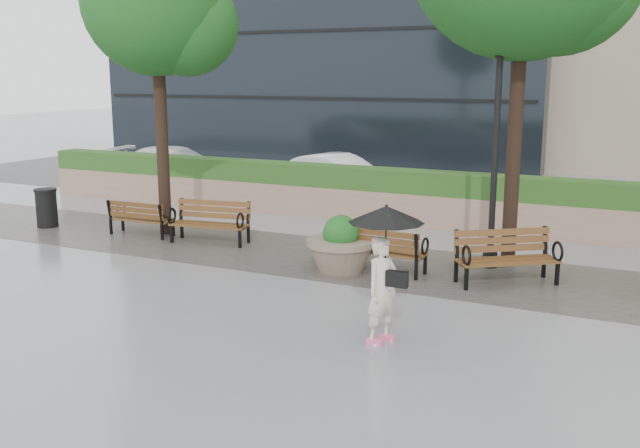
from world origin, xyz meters
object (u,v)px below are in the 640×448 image
at_px(bench_0, 142,225).
at_px(trash_bin, 47,209).
at_px(bench_3, 506,269).
at_px(car_left, 177,166).
at_px(lamppost, 494,173).
at_px(bench_1, 210,231).
at_px(car_right, 339,176).
at_px(planter_left, 341,250).
at_px(pedestrian, 384,261).
at_px(bench_2, 383,259).

xyz_separation_m(bench_0, trash_bin, (-2.70, -0.25, 0.21)).
bearing_deg(bench_3, trash_bin, 144.30).
bearing_deg(car_left, bench_3, -131.71).
bearing_deg(lamppost, bench_1, -173.86).
bearing_deg(car_right, car_left, 103.66).
distance_m(planter_left, pedestrian, 3.70).
bearing_deg(bench_3, pedestrian, -140.91).
distance_m(bench_0, pedestrian, 8.43).
bearing_deg(bench_3, bench_0, 142.55).
xyz_separation_m(bench_2, car_left, (-10.13, 7.22, 0.39)).
height_order(bench_0, car_right, car_right).
height_order(bench_0, trash_bin, trash_bin).
height_order(bench_3, car_left, car_left).
bearing_deg(planter_left, trash_bin, 175.81).
bearing_deg(trash_bin, bench_2, -1.69).
height_order(lamppost, car_left, lamppost).
distance_m(bench_3, car_right, 9.55).
bearing_deg(pedestrian, bench_3, 7.22).
height_order(car_left, pedestrian, pedestrian).
height_order(bench_0, car_left, car_left).
xyz_separation_m(bench_3, trash_bin, (-11.12, 0.03, 0.17)).
xyz_separation_m(planter_left, pedestrian, (1.99, -3.03, 0.75)).
bearing_deg(pedestrian, bench_0, 85.06).
height_order(bench_1, trash_bin, bench_1).
height_order(bench_3, car_right, car_right).
relative_size(bench_0, bench_2, 0.94).
bearing_deg(pedestrian, planter_left, 55.95).
bearing_deg(planter_left, lamppost, 32.09).
distance_m(bench_2, car_left, 12.44).
height_order(bench_2, bench_3, bench_3).
relative_size(bench_0, car_right, 0.39).
height_order(trash_bin, lamppost, lamppost).
height_order(bench_2, car_right, car_right).
bearing_deg(bench_2, bench_1, -3.77).
distance_m(bench_2, lamppost, 2.67).
height_order(trash_bin, pedestrian, pedestrian).
height_order(bench_0, bench_3, bench_3).
distance_m(bench_3, pedestrian, 3.83).
height_order(bench_1, lamppost, lamppost).
distance_m(bench_1, bench_2, 4.33).
height_order(planter_left, pedestrian, pedestrian).
height_order(bench_2, trash_bin, trash_bin).
relative_size(bench_0, lamppost, 0.37).
height_order(bench_2, pedestrian, pedestrian).
bearing_deg(bench_1, trash_bin, 175.23).
bearing_deg(trash_bin, planter_left, -4.19).
bearing_deg(pedestrian, bench_2, 43.36).
bearing_deg(car_right, bench_2, -137.13).
xyz_separation_m(bench_2, planter_left, (-0.72, -0.34, 0.17)).
distance_m(bench_0, bench_1, 1.86).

